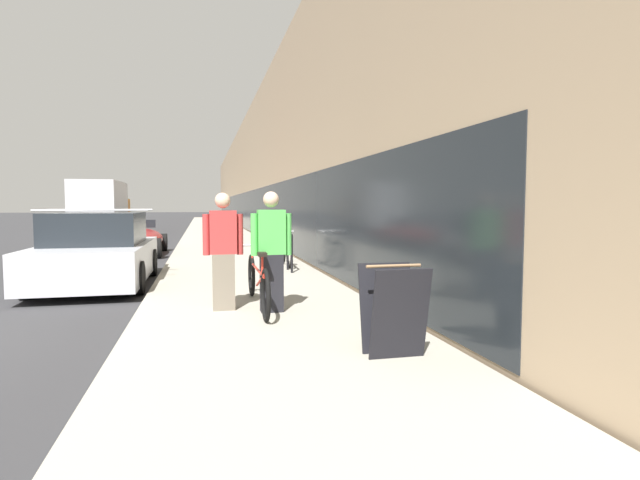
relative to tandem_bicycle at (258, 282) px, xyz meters
The scene contains 11 objects.
sidewalk_slab 19.97m from the tandem_bicycle, 89.89° to the left, with size 3.44×70.00×0.11m.
storefront_facade 28.92m from the tandem_bicycle, 76.34° to the left, with size 10.01×70.00×6.82m.
tandem_bicycle is the anchor object (origin of this frame).
person_rider 0.59m from the tandem_bicycle, 63.80° to the right, with size 0.56×0.22×1.66m.
person_bystander 0.67m from the tandem_bicycle, behind, with size 0.56×0.22×1.64m.
bike_rack_hoop 3.94m from the tandem_bicycle, 73.47° to the left, with size 0.05×0.60×0.84m.
cruiser_bike_nearest 4.92m from the tandem_bicycle, 75.85° to the left, with size 0.52×1.62×0.84m.
sandwich_board_sign 2.80m from the tandem_bicycle, 68.15° to the right, with size 0.56×0.56×0.90m.
parked_sedan_curbside 4.30m from the tandem_bicycle, 130.10° to the left, with size 2.00×4.06×1.50m.
vintage_roadster_curbside 9.96m from the tandem_bicycle, 106.43° to the left, with size 1.72×4.34×1.10m.
moving_truck 24.52m from the tandem_bicycle, 105.07° to the left, with size 2.42×6.67×2.91m.
Camera 1 is at (3.96, -6.09, 1.58)m, focal length 28.00 mm.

